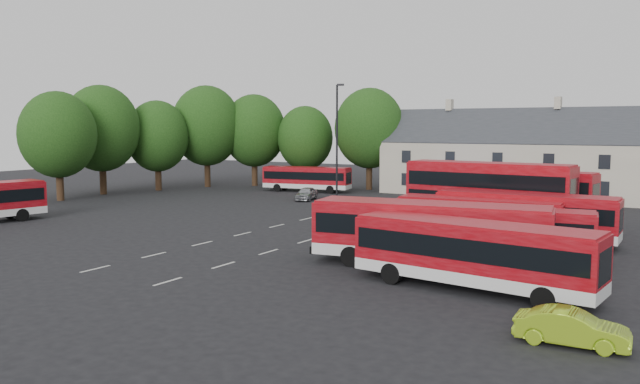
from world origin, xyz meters
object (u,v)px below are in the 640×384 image
at_px(grit_bin, 555,321).
at_px(lamppost, 337,138).
at_px(bus_row_a, 473,250).
at_px(box_truck, 464,182).
at_px(lime_car, 572,328).
at_px(bus_dd_south, 488,191).
at_px(silver_car, 306,194).

relative_size(grit_bin, lamppost, 0.08).
xyz_separation_m(bus_row_a, lamppost, (-21.85, 26.77, 4.19)).
relative_size(box_truck, lime_car, 2.13).
height_order(bus_dd_south, box_truck, bus_dd_south).
bearing_deg(lamppost, box_truck, 28.58).
distance_m(bus_dd_south, grit_bin, 22.49).
relative_size(bus_dd_south, lime_car, 3.22).
xyz_separation_m(bus_row_a, lime_car, (4.87, -5.01, -1.23)).
bearing_deg(box_truck, lime_car, -51.67).
relative_size(box_truck, grit_bin, 9.00).
bearing_deg(bus_row_a, bus_dd_south, 110.48).
bearing_deg(bus_dd_south, lime_car, -62.79).
height_order(bus_dd_south, lamppost, lamppost).
xyz_separation_m(box_truck, grit_bin, (15.15, -36.73, -1.38)).
bearing_deg(bus_row_a, box_truck, 115.14).
bearing_deg(box_truck, silver_car, -134.30).
bearing_deg(grit_bin, lime_car, -54.66).
xyz_separation_m(silver_car, lamppost, (2.43, 1.80, 5.38)).
xyz_separation_m(bus_dd_south, silver_car, (-20.13, 8.23, -2.03)).
relative_size(bus_row_a, lamppost, 0.97).
height_order(bus_row_a, silver_car, bus_row_a).
bearing_deg(lamppost, bus_row_a, -50.78).
bearing_deg(silver_car, grit_bin, -60.79).
bearing_deg(grit_bin, silver_car, 134.45).
distance_m(box_truck, silver_car, 15.43).
xyz_separation_m(bus_dd_south, box_truck, (-6.83, 15.96, -0.86)).
bearing_deg(bus_row_a, lime_car, -39.22).
relative_size(silver_car, lime_car, 1.04).
distance_m(silver_car, lime_car, 41.81).
bearing_deg(silver_car, bus_row_a, -61.05).
bearing_deg(lime_car, lamppost, 36.95).
bearing_deg(silver_car, lime_car, -61.05).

